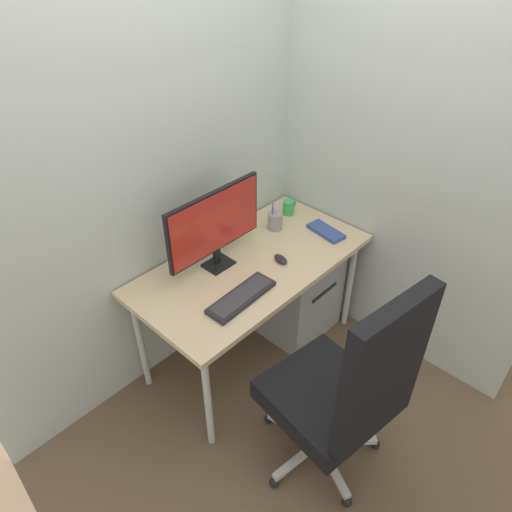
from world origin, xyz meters
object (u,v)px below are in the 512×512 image
object	(u,v)px
keyboard	(241,297)
notebook	(326,231)
coffee_mug	(289,207)
filing_cabinet	(293,289)
monitor	(215,224)
office_chair	(346,391)
pen_holder	(275,221)
mouse	(281,259)

from	to	relation	value
keyboard	notebook	bearing A→B (deg)	3.53
coffee_mug	notebook	bearing A→B (deg)	-92.75
filing_cabinet	monitor	bearing A→B (deg)	165.30
monitor	notebook	bearing A→B (deg)	-20.82
office_chair	filing_cabinet	distance (m)	1.09
coffee_mug	pen_holder	bearing A→B (deg)	-165.31
notebook	monitor	bearing A→B (deg)	167.78
coffee_mug	filing_cabinet	bearing A→B (deg)	-128.77
monitor	mouse	size ratio (longest dim) A/B	6.27
office_chair	mouse	distance (m)	0.83
filing_cabinet	monitor	distance (m)	0.87
monitor	mouse	distance (m)	0.43
keyboard	notebook	xyz separation A→B (m)	(0.77, 0.05, -0.00)
pen_holder	notebook	world-z (taller)	pen_holder
filing_cabinet	notebook	size ratio (longest dim) A/B	2.51
filing_cabinet	mouse	xyz separation A→B (m)	(-0.26, -0.10, 0.44)
office_chair	notebook	bearing A→B (deg)	41.90
filing_cabinet	keyboard	bearing A→B (deg)	-165.57
monitor	coffee_mug	size ratio (longest dim) A/B	5.69
office_chair	keyboard	world-z (taller)	office_chair
filing_cabinet	pen_holder	distance (m)	0.50
monitor	notebook	distance (m)	0.75
coffee_mug	mouse	bearing A→B (deg)	-144.61
pen_holder	notebook	distance (m)	0.31
pen_holder	mouse	bearing A→B (deg)	-132.83
monitor	pen_holder	size ratio (longest dim) A/B	3.48
filing_cabinet	notebook	bearing A→B (deg)	-39.17
notebook	keyboard	bearing A→B (deg)	-167.87
keyboard	pen_holder	xyz separation A→B (m)	(0.60, 0.31, 0.04)
notebook	coffee_mug	world-z (taller)	coffee_mug
monitor	coffee_mug	world-z (taller)	monitor
filing_cabinet	pen_holder	xyz separation A→B (m)	(-0.03, 0.14, 0.48)
office_chair	coffee_mug	bearing A→B (deg)	51.65
mouse	notebook	xyz separation A→B (m)	(0.40, -0.01, -0.00)
monitor	notebook	xyz separation A→B (m)	(0.66, -0.25, -0.25)
office_chair	pen_holder	size ratio (longest dim) A/B	6.96
office_chair	mouse	size ratio (longest dim) A/B	12.56
office_chair	monitor	world-z (taller)	office_chair
pen_holder	notebook	bearing A→B (deg)	-56.32
pen_holder	coffee_mug	world-z (taller)	pen_holder
keyboard	mouse	bearing A→B (deg)	9.28
filing_cabinet	monitor	world-z (taller)	monitor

